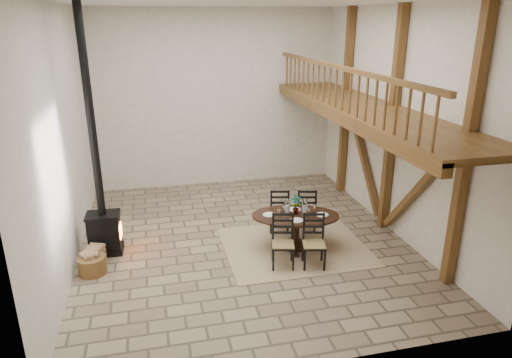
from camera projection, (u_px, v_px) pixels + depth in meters
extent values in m
plane|color=#978464|center=(244.00, 241.00, 10.17)|extent=(8.00, 8.00, 0.00)
cube|color=white|center=(214.00, 100.00, 13.01)|extent=(7.00, 0.02, 5.00)
cube|color=white|center=(308.00, 205.00, 5.67)|extent=(7.00, 0.02, 5.00)
cube|color=white|center=(61.00, 142.00, 8.58)|extent=(0.02, 8.00, 5.00)
cube|color=white|center=(397.00, 123.00, 10.10)|extent=(0.02, 8.00, 5.00)
cube|color=white|center=(241.00, 1.00, 8.51)|extent=(7.00, 8.00, 0.02)
cube|color=brown|center=(466.00, 154.00, 7.78)|extent=(0.18, 0.18, 5.00)
cube|color=brown|center=(392.00, 123.00, 10.08)|extent=(0.18, 0.18, 5.00)
cube|color=brown|center=(346.00, 104.00, 12.37)|extent=(0.18, 0.18, 5.00)
cube|color=brown|center=(418.00, 189.00, 9.29)|extent=(0.14, 2.16, 2.54)
cube|color=brown|center=(363.00, 156.00, 11.59)|extent=(0.14, 2.16, 2.54)
cube|color=brown|center=(394.00, 110.00, 9.98)|extent=(0.20, 7.80, 0.20)
cube|color=brown|center=(365.00, 109.00, 9.81)|extent=(1.60, 7.80, 0.12)
cube|color=brown|center=(335.00, 115.00, 9.69)|extent=(0.18, 7.80, 0.22)
cube|color=brown|center=(337.00, 67.00, 9.36)|extent=(0.09, 7.60, 0.09)
cube|color=brown|center=(336.00, 88.00, 9.50)|extent=(0.06, 7.60, 0.86)
cube|color=tan|center=(295.00, 247.00, 9.90)|extent=(3.00, 2.50, 0.02)
ellipsoid|color=black|center=(296.00, 216.00, 9.65)|extent=(2.07, 1.52, 0.04)
cylinder|color=black|center=(295.00, 232.00, 9.78)|extent=(0.18, 0.18, 0.69)
cylinder|color=black|center=(295.00, 245.00, 9.88)|extent=(0.57, 0.57, 0.06)
cube|color=tan|center=(283.00, 244.00, 8.97)|extent=(0.54, 0.52, 0.04)
cube|color=black|center=(283.00, 256.00, 9.05)|extent=(0.52, 0.52, 0.47)
cube|color=black|center=(283.00, 227.00, 9.06)|extent=(0.39, 0.13, 0.61)
cube|color=tan|center=(314.00, 245.00, 8.97)|extent=(0.54, 0.52, 0.04)
cube|color=black|center=(313.00, 256.00, 9.05)|extent=(0.52, 0.52, 0.47)
cube|color=black|center=(313.00, 227.00, 9.05)|extent=(0.39, 0.13, 0.61)
cube|color=tan|center=(279.00, 211.00, 10.51)|extent=(0.54, 0.52, 0.04)
cube|color=black|center=(279.00, 221.00, 10.59)|extent=(0.52, 0.52, 0.47)
cube|color=black|center=(280.00, 203.00, 10.23)|extent=(0.39, 0.13, 0.61)
cube|color=tan|center=(306.00, 211.00, 10.51)|extent=(0.54, 0.52, 0.04)
cube|color=black|center=(305.00, 222.00, 10.59)|extent=(0.52, 0.52, 0.47)
cube|color=black|center=(307.00, 203.00, 10.23)|extent=(0.39, 0.13, 0.61)
cube|color=white|center=(296.00, 215.00, 9.64)|extent=(1.56, 1.03, 0.01)
cube|color=white|center=(296.00, 211.00, 9.62)|extent=(0.96, 0.51, 0.18)
cylinder|color=white|center=(287.00, 207.00, 9.59)|extent=(0.12, 0.12, 0.34)
cylinder|color=white|center=(305.00, 207.00, 9.59)|extent=(0.12, 0.12, 0.34)
cylinder|color=white|center=(287.00, 211.00, 9.62)|extent=(0.06, 0.06, 0.16)
cylinder|color=white|center=(304.00, 211.00, 9.62)|extent=(0.06, 0.06, 0.16)
imported|color=#4C723F|center=(296.00, 205.00, 9.62)|extent=(0.26, 0.20, 0.43)
cube|color=black|center=(107.00, 250.00, 9.68)|extent=(0.71, 0.55, 0.11)
cube|color=black|center=(105.00, 232.00, 9.54)|extent=(0.65, 0.50, 0.74)
cube|color=#FF590C|center=(121.00, 230.00, 9.59)|extent=(0.03, 0.30, 0.30)
cube|color=black|center=(102.00, 215.00, 9.41)|extent=(0.70, 0.54, 0.04)
cylinder|color=black|center=(90.00, 115.00, 8.72)|extent=(0.16, 0.16, 4.11)
cylinder|color=brown|center=(92.00, 265.00, 8.83)|extent=(0.53, 0.53, 0.35)
cube|color=#A67C5D|center=(91.00, 255.00, 8.76)|extent=(0.29, 0.29, 0.10)
cube|color=#A67C5D|center=(95.00, 256.00, 9.12)|extent=(0.42, 0.48, 0.40)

